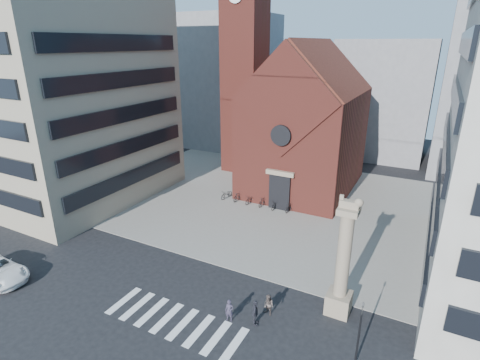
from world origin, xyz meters
name	(u,v)px	position (x,y,z in m)	size (l,w,h in m)	color
ground	(193,294)	(0.00, 0.00, 0.00)	(120.00, 120.00, 0.00)	black
piazza	(286,202)	(0.00, 19.00, 0.03)	(46.00, 30.00, 0.05)	gray
zebra_crossing	(175,321)	(0.55, -3.00, 0.01)	(10.20, 3.20, 0.01)	white
church	(306,125)	(0.00, 25.04, 7.98)	(12.00, 16.65, 18.00)	maroon
campanile	(245,57)	(-10.00, 28.00, 15.74)	(5.50, 5.50, 31.20)	maroon
building_left	(61,85)	(-24.00, 10.00, 13.00)	(18.00, 20.00, 26.00)	gray
bg_block_left	(225,82)	(-20.00, 40.00, 11.00)	(16.00, 14.00, 22.00)	gray
bg_block_mid	(383,99)	(6.00, 45.00, 9.00)	(14.00, 12.00, 18.00)	gray
lion_column	(342,269)	(10.01, 3.00, 3.46)	(1.63, 1.60, 8.68)	gray
traffic_light	(359,332)	(12.00, -1.00, 2.29)	(0.13, 0.16, 4.30)	black
pedestrian_0	(229,311)	(3.77, -1.24, 0.80)	(0.58, 0.38, 1.60)	#342E40
pedestrian_1	(269,305)	(5.85, 0.50, 0.78)	(0.76, 0.59, 1.56)	#5A4D48
pedestrian_2	(255,313)	(5.45, -0.80, 0.93)	(1.08, 0.45, 1.85)	#292931
scooter_0	(227,194)	(-6.67, 16.81, 0.57)	(0.69, 1.97, 1.03)	black
scooter_1	(239,196)	(-5.07, 16.81, 0.62)	(0.54, 1.91, 1.15)	black
scooter_2	(251,199)	(-3.47, 16.81, 0.57)	(0.69, 1.97, 1.03)	black
scooter_3	(263,201)	(-1.87, 16.81, 0.62)	(0.54, 1.91, 1.15)	black
scooter_4	(276,204)	(-0.28, 16.81, 0.57)	(0.69, 1.97, 1.03)	black
scooter_5	(290,207)	(1.32, 16.81, 0.62)	(0.54, 1.91, 1.15)	black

